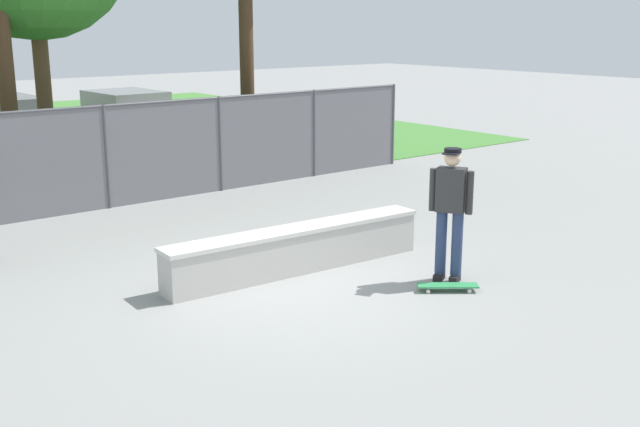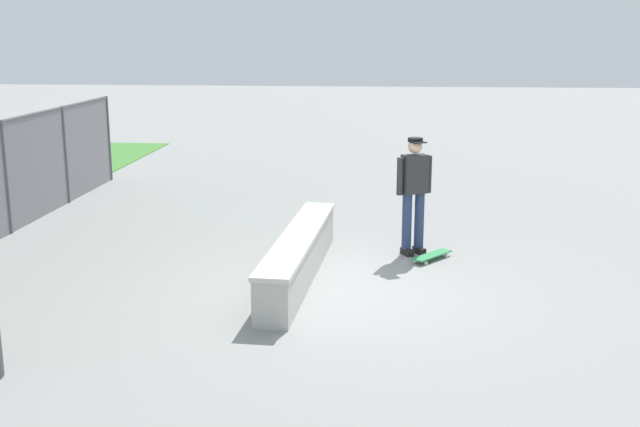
{
  "view_description": "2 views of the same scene",
  "coord_description": "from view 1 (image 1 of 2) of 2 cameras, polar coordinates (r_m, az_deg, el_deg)",
  "views": [
    {
      "loc": [
        -5.83,
        -7.73,
        3.47
      ],
      "look_at": [
        0.62,
        0.28,
        0.89
      ],
      "focal_mm": 43.19,
      "sensor_mm": 36.0,
      "label": 1
    },
    {
      "loc": [
        -9.94,
        -0.58,
        3.42
      ],
      "look_at": [
        0.17,
        0.31,
        1.02
      ],
      "focal_mm": 43.28,
      "sensor_mm": 36.0,
      "label": 2
    }
  ],
  "objects": [
    {
      "name": "car_white",
      "position": [
        21.37,
        -13.99,
        6.59
      ],
      "size": [
        2.15,
        4.27,
        1.66
      ],
      "color": "silver",
      "rests_on": "ground"
    },
    {
      "name": "concrete_ledge",
      "position": [
        10.94,
        -1.71,
        -2.64
      ],
      "size": [
        4.12,
        0.72,
        0.64
      ],
      "color": "#B7B5AD",
      "rests_on": "ground"
    },
    {
      "name": "ground_plane",
      "position": [
        10.29,
        -1.74,
        -5.65
      ],
      "size": [
        80.0,
        80.0,
        0.0
      ],
      "primitive_type": "plane",
      "color": "gray"
    },
    {
      "name": "car_silver",
      "position": [
        20.59,
        -22.22,
        5.69
      ],
      "size": [
        2.15,
        4.27,
        1.66
      ],
      "color": "#B7BABF",
      "rests_on": "ground"
    },
    {
      "name": "skateboard",
      "position": [
        10.34,
        9.45,
        -5.31
      ],
      "size": [
        0.75,
        0.65,
        0.09
      ],
      "color": "#2D8C4C",
      "rests_on": "ground"
    },
    {
      "name": "chainlink_fence",
      "position": [
        15.03,
        -15.55,
        4.34
      ],
      "size": [
        15.02,
        0.07,
        1.97
      ],
      "color": "#4C4C51",
      "rests_on": "ground"
    },
    {
      "name": "skateboarder",
      "position": [
        10.48,
        9.64,
        0.42
      ],
      "size": [
        0.4,
        0.54,
        1.84
      ],
      "color": "black",
      "rests_on": "ground"
    }
  ]
}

